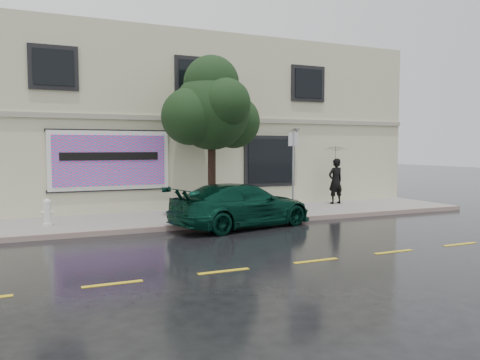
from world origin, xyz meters
name	(u,v)px	position (x,y,z in m)	size (l,w,h in m)	color
ground	(250,234)	(0.00, 0.00, 0.00)	(90.00, 90.00, 0.00)	black
sidewalk	(211,216)	(0.00, 3.25, 0.07)	(20.00, 3.50, 0.15)	gray
curb	(230,224)	(0.00, 1.50, 0.07)	(20.00, 0.18, 0.16)	gray
road_marking	(316,261)	(0.00, -3.50, 0.01)	(19.00, 0.12, 0.01)	gold
building	(168,126)	(0.00, 9.00, 3.50)	(20.00, 8.12, 7.00)	beige
billboard	(110,160)	(-3.20, 4.92, 2.05)	(4.30, 0.16, 2.20)	white
car	(242,205)	(0.29, 1.20, 0.69)	(2.11, 4.77, 1.39)	#072F23
pedestrian	(336,181)	(5.87, 4.11, 1.10)	(0.69, 0.46, 1.90)	black
umbrella	(336,149)	(5.87, 4.11, 2.43)	(1.01, 1.01, 0.75)	black
street_tree	(212,112)	(0.01, 3.19, 3.74)	(2.68, 2.68, 4.95)	black
fire_hydrant	(47,212)	(-5.35, 3.00, 0.55)	(0.34, 0.32, 0.82)	silver
sign_pole	(293,166)	(2.58, 1.97, 1.88)	(0.35, 0.11, 2.93)	gray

